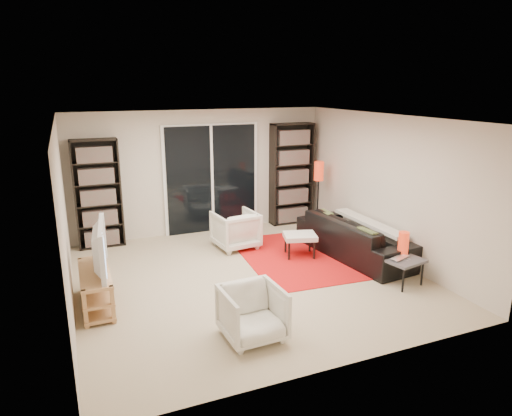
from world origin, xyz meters
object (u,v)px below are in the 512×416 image
object	(u,v)px
bookshelf_left	(98,194)
tv_stand	(96,288)
floor_lamp	(319,178)
side_table	(402,261)
sofa	(355,237)
armchair_front	(253,313)
ottoman	(300,237)
armchair_back	(236,230)
bookshelf_right	(292,174)

from	to	relation	value
bookshelf_left	tv_stand	bearing A→B (deg)	-96.04
tv_stand	floor_lamp	world-z (taller)	floor_lamp
side_table	bookshelf_left	bearing A→B (deg)	139.23
sofa	armchair_front	xyz separation A→B (m)	(-2.62, -1.78, -0.02)
ottoman	armchair_back	bearing A→B (deg)	135.74
tv_stand	side_table	xyz separation A→B (m)	(4.21, -0.97, 0.10)
armchair_back	ottoman	distance (m)	1.20
sofa	side_table	bearing A→B (deg)	172.69
bookshelf_left	floor_lamp	bearing A→B (deg)	-8.62
armchair_back	floor_lamp	distance (m)	2.07
bookshelf_left	armchair_front	bearing A→B (deg)	-71.05
tv_stand	ottoman	distance (m)	3.40
ottoman	side_table	world-z (taller)	same
tv_stand	floor_lamp	size ratio (longest dim) A/B	0.85
sofa	floor_lamp	xyz separation A→B (m)	(0.15, 1.55, 0.73)
bookshelf_right	ottoman	xyz separation A→B (m)	(-0.76, -1.84, -0.71)
armchair_back	side_table	bearing A→B (deg)	119.55
bookshelf_right	tv_stand	size ratio (longest dim) A/B	1.77
bookshelf_right	sofa	bearing A→B (deg)	-86.63
tv_stand	ottoman	xyz separation A→B (m)	(3.35, 0.59, 0.08)
bookshelf_right	armchair_back	world-z (taller)	bookshelf_right
bookshelf_left	armchair_front	size ratio (longest dim) A/B	2.83
armchair_back	tv_stand	bearing A→B (deg)	23.87
sofa	armchair_back	world-z (taller)	armchair_back
bookshelf_right	floor_lamp	bearing A→B (deg)	-65.88
bookshelf_left	side_table	xyz separation A→B (m)	(3.95, -3.41, -0.62)
bookshelf_right	sofa	size ratio (longest dim) A/B	0.92
bookshelf_right	armchair_back	distance (m)	2.04
bookshelf_left	sofa	size ratio (longest dim) A/B	0.85
bookshelf_left	floor_lamp	size ratio (longest dim) A/B	1.40
ottoman	side_table	bearing A→B (deg)	-61.17
bookshelf_left	sofa	distance (m)	4.58
bookshelf_right	sofa	distance (m)	2.29
armchair_front	armchair_back	bearing A→B (deg)	71.30
side_table	floor_lamp	bearing A→B (deg)	86.31
bookshelf_right	side_table	bearing A→B (deg)	-88.31
tv_stand	bookshelf_left	bearing A→B (deg)	83.96
floor_lamp	armchair_back	bearing A→B (deg)	-168.80
ottoman	floor_lamp	bearing A→B (deg)	49.44
ottoman	bookshelf_right	bearing A→B (deg)	67.56
side_table	bookshelf_right	bearing A→B (deg)	91.69
bookshelf_right	tv_stand	bearing A→B (deg)	-149.35
bookshelf_left	armchair_back	bearing A→B (deg)	-24.22
bookshelf_left	side_table	world-z (taller)	bookshelf_left
armchair_front	bookshelf_right	bearing A→B (deg)	55.50
armchair_front	tv_stand	bearing A→B (deg)	134.43
bookshelf_right	armchair_front	world-z (taller)	bookshelf_right
sofa	armchair_back	size ratio (longest dim) A/B	3.10
ottoman	side_table	xyz separation A→B (m)	(0.86, -1.56, 0.02)
armchair_back	ottoman	size ratio (longest dim) A/B	1.15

